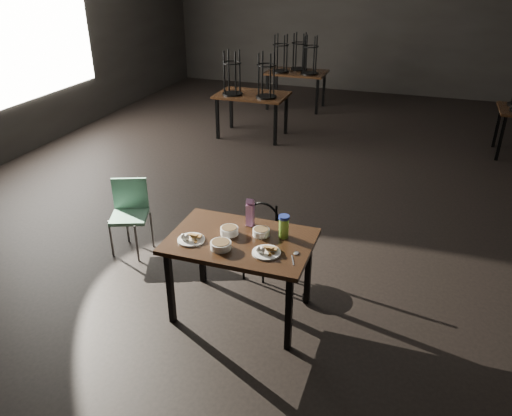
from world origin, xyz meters
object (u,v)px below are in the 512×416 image
at_px(water_bottle, 284,226).
at_px(bentwood_chair, 259,234).
at_px(juice_carton, 250,213).
at_px(school_chair, 130,209).
at_px(main_table, 241,247).

height_order(water_bottle, bentwood_chair, water_bottle).
xyz_separation_m(juice_carton, bentwood_chair, (-0.04, 0.38, -0.42)).
bearing_deg(juice_carton, bentwood_chair, 96.24).
bearing_deg(school_chair, bentwood_chair, -21.32).
bearing_deg(bentwood_chair, water_bottle, -43.16).
height_order(juice_carton, water_bottle, juice_carton).
relative_size(juice_carton, water_bottle, 1.25).
relative_size(main_table, bentwood_chair, 1.61).
distance_m(bentwood_chair, school_chair, 1.44).
bearing_deg(juice_carton, school_chair, 165.91).
distance_m(juice_carton, school_chair, 1.57).
xyz_separation_m(main_table, bentwood_chair, (-0.05, 0.64, -0.23)).
bearing_deg(school_chair, water_bottle, -36.46).
relative_size(main_table, school_chair, 1.52).
distance_m(main_table, juice_carton, 0.33).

